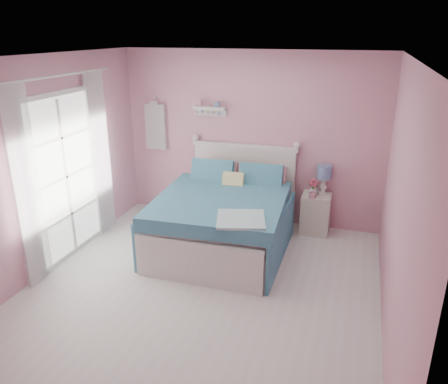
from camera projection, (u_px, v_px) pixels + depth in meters
The scene contains 13 objects.
floor at pixel (200, 292), 5.06m from camera, with size 4.50×4.50×0.00m, color silver.
room_shell at pixel (197, 160), 4.51m from camera, with size 4.50×4.50×4.50m.
bed at pixel (224, 219), 6.00m from camera, with size 1.77×2.16×1.23m.
nightstand at pixel (315, 213), 6.46m from camera, with size 0.41×0.41×0.59m.
table_lamp at pixel (324, 174), 6.33m from camera, with size 0.21×0.21×0.42m.
vase at pixel (313, 190), 6.34m from camera, with size 0.13×0.13×0.14m, color silver.
teacup at pixel (312, 195), 6.24m from camera, with size 0.10×0.10×0.08m, color pink.
roses at pixel (313, 183), 6.30m from camera, with size 0.14×0.11×0.12m.
wall_shelf at pixel (210, 109), 6.59m from camera, with size 0.50×0.15×0.25m.
hanging_dress at pixel (155, 127), 6.96m from camera, with size 0.34×0.03×0.72m, color white.
french_door at pixel (66, 177), 5.61m from camera, with size 0.04×1.32×2.16m.
curtain_near at pixel (27, 189), 4.89m from camera, with size 0.04×0.40×2.32m, color white.
curtain_far at pixel (100, 155), 6.22m from camera, with size 0.04×0.40×2.32m, color white.
Camera 1 is at (1.58, -4.05, 2.85)m, focal length 35.00 mm.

